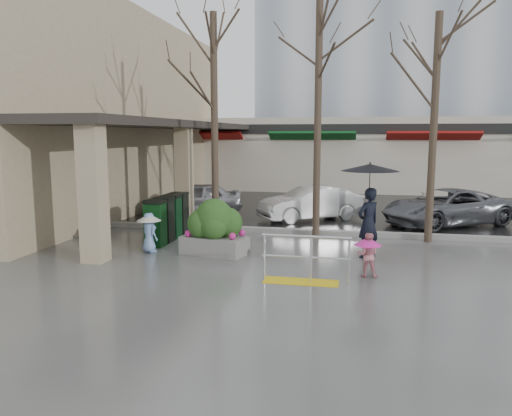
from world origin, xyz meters
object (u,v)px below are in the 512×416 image
(car_a, at_px, (194,198))
(car_c, at_px, (446,207))
(news_boxes, at_px, (168,218))
(tree_mideast, at_px, (436,72))
(tree_west, at_px, (214,70))
(child_pink, at_px, (368,251))
(tree_midwest, at_px, (319,62))
(woman, at_px, (369,199))
(car_b, at_px, (311,203))
(child_blue, at_px, (149,228))
(planter, at_px, (215,228))
(handrail, at_px, (304,265))

(car_a, relative_size, car_c, 0.82)
(news_boxes, xyz_separation_m, car_c, (8.55, 4.21, -0.03))
(news_boxes, bearing_deg, tree_mideast, 10.00)
(tree_west, xyz_separation_m, child_pink, (4.69, -4.08, -4.51))
(tree_midwest, bearing_deg, woman, -56.62)
(tree_midwest, height_order, child_pink, tree_midwest)
(woman, xyz_separation_m, car_b, (-1.97, 5.36, -0.88))
(child_blue, relative_size, planter, 0.59)
(tree_west, height_order, car_a, tree_west)
(tree_west, height_order, car_c, tree_west)
(car_c, bearing_deg, woman, -59.76)
(woman, distance_m, car_a, 8.78)
(child_pink, bearing_deg, child_blue, -10.99)
(car_b, distance_m, car_c, 4.69)
(child_blue, xyz_separation_m, car_a, (-0.88, 6.31, -0.02))
(news_boxes, relative_size, car_a, 0.64)
(tree_mideast, distance_m, car_a, 9.99)
(news_boxes, bearing_deg, child_pink, -25.30)
(news_boxes, bearing_deg, car_c, 26.68)
(handrail, distance_m, child_blue, 4.77)
(child_pink, bearing_deg, car_c, -110.58)
(handrail, bearing_deg, child_pink, 28.38)
(child_blue, xyz_separation_m, planter, (1.77, 0.17, 0.05))
(child_pink, relative_size, car_c, 0.22)
(planter, xyz_separation_m, news_boxes, (-1.89, 1.44, -0.04))
(handrail, distance_m, tree_midwest, 6.83)
(tree_midwest, bearing_deg, planter, -131.72)
(handrail, relative_size, tree_west, 0.28)
(child_pink, relative_size, car_a, 0.27)
(tree_midwest, xyz_separation_m, car_a, (-5.08, 3.41, -4.60))
(tree_midwest, xyz_separation_m, car_c, (4.24, 2.93, -4.60))
(child_blue, bearing_deg, woman, -142.78)
(woman, relative_size, child_pink, 2.48)
(handrail, relative_size, car_a, 0.51)
(child_pink, bearing_deg, car_b, -73.95)
(car_c, bearing_deg, tree_midwest, -87.69)
(woman, bearing_deg, tree_mideast, -170.66)
(news_boxes, height_order, car_a, news_boxes)
(tree_west, bearing_deg, child_pink, -41.02)
(tree_mideast, bearing_deg, car_a, 157.83)
(child_blue, bearing_deg, child_pink, -160.41)
(handrail, relative_size, car_b, 0.50)
(tree_mideast, relative_size, planter, 3.54)
(car_b, bearing_deg, car_c, 55.29)
(tree_mideast, xyz_separation_m, child_blue, (-7.50, -2.89, -4.21))
(news_boxes, distance_m, car_c, 9.53)
(tree_west, distance_m, woman, 6.35)
(woman, distance_m, child_blue, 5.81)
(woman, height_order, news_boxes, woman)
(news_boxes, xyz_separation_m, car_a, (-0.76, 4.69, -0.03))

